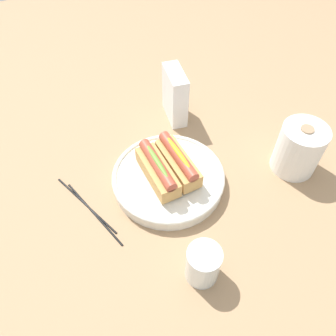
# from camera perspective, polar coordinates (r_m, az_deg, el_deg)

# --- Properties ---
(ground_plane) EXTENTS (2.40, 2.40, 0.00)m
(ground_plane) POSITION_cam_1_polar(r_m,az_deg,el_deg) (0.82, -1.09, -2.93)
(ground_plane) COLOR #9E7A56
(serving_bowl) EXTENTS (0.27, 0.27, 0.04)m
(serving_bowl) POSITION_cam_1_polar(r_m,az_deg,el_deg) (0.81, 0.00, -1.64)
(serving_bowl) COLOR silver
(serving_bowl) RESTS_ON ground_plane
(hotdog_front) EXTENTS (0.15, 0.06, 0.06)m
(hotdog_front) POSITION_cam_1_polar(r_m,az_deg,el_deg) (0.77, -1.76, -0.45)
(hotdog_front) COLOR tan
(hotdog_front) RESTS_ON serving_bowl
(hotdog_back) EXTENTS (0.15, 0.06, 0.06)m
(hotdog_back) POSITION_cam_1_polar(r_m,az_deg,el_deg) (0.79, 1.71, 1.17)
(hotdog_back) COLOR tan
(hotdog_back) RESTS_ON serving_bowl
(water_glass) EXTENTS (0.07, 0.07, 0.09)m
(water_glass) POSITION_cam_1_polar(r_m,az_deg,el_deg) (0.68, 5.98, -16.32)
(water_glass) COLOR white
(water_glass) RESTS_ON ground_plane
(paper_towel_roll) EXTENTS (0.11, 0.11, 0.13)m
(paper_towel_roll) POSITION_cam_1_polar(r_m,az_deg,el_deg) (0.87, 21.56, 3.07)
(paper_towel_roll) COLOR white
(paper_towel_roll) RESTS_ON ground_plane
(napkin_box) EXTENTS (0.11, 0.06, 0.15)m
(napkin_box) POSITION_cam_1_polar(r_m,az_deg,el_deg) (0.95, 1.21, 12.37)
(napkin_box) COLOR white
(napkin_box) RESTS_ON ground_plane
(chopstick_near) EXTENTS (0.21, 0.08, 0.01)m
(chopstick_near) POSITION_cam_1_polar(r_m,az_deg,el_deg) (0.79, -12.64, -7.54)
(chopstick_near) COLOR black
(chopstick_near) RESTS_ON ground_plane
(chopstick_far) EXTENTS (0.20, 0.10, 0.01)m
(chopstick_far) POSITION_cam_1_polar(r_m,az_deg,el_deg) (0.81, -13.96, -6.09)
(chopstick_far) COLOR black
(chopstick_far) RESTS_ON ground_plane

